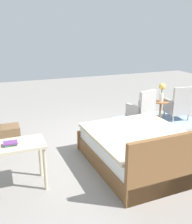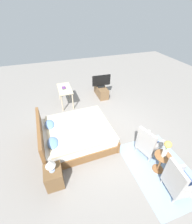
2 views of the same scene
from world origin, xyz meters
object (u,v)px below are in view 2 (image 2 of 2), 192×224
object	(u,v)px
armchair_by_window_left	(178,181)
nightstand	(54,177)
tv_flatscreen	(101,81)
flower_vase	(167,147)
side_table	(161,161)
tv_stand	(101,91)
armchair_by_window_right	(148,144)
bed	(75,135)
table_lamp	(50,165)
book_stack	(64,88)
vanity_desk	(65,91)

from	to	relation	value
armchair_by_window_left	nightstand	distance (m)	2.78
armchair_by_window_left	tv_flatscreen	distance (m)	4.65
flower_vase	side_table	bearing A→B (deg)	180.00
tv_stand	tv_flatscreen	xyz separation A→B (m)	(0.00, -0.00, 0.51)
armchair_by_window_right	side_table	size ratio (longest dim) A/B	1.62
bed	table_lamp	distance (m)	1.45
bed	nightstand	distance (m)	1.38
bed	armchair_by_window_right	xyz separation A→B (m)	(-1.07, -1.82, 0.08)
side_table	tv_stand	world-z (taller)	side_table
bed	flower_vase	size ratio (longest dim) A/B	4.39
side_table	book_stack	xyz separation A→B (m)	(3.85, 1.77, 0.41)
flower_vase	book_stack	bearing A→B (deg)	24.65
bed	tv_stand	world-z (taller)	bed
nightstand	table_lamp	bearing A→B (deg)	90.00
armchair_by_window_left	book_stack	world-z (taller)	armchair_by_window_left
armchair_by_window_left	tv_stand	xyz separation A→B (m)	(4.64, 0.10, -0.16)
side_table	tv_stand	size ratio (longest dim) A/B	0.59
book_stack	armchair_by_window_left	bearing A→B (deg)	-158.16
tv_stand	book_stack	distance (m)	1.78
side_table	tv_flatscreen	xyz separation A→B (m)	(4.07, 0.09, 0.37)
side_table	table_lamp	xyz separation A→B (m)	(0.47, 2.57, 0.38)
nightstand	tv_flatscreen	bearing A→B (deg)	-34.51
armchair_by_window_left	tv_flatscreen	size ratio (longest dim) A/B	1.13
bed	vanity_desk	distance (m)	2.27
tv_flatscreen	book_stack	xyz separation A→B (m)	(-0.22, 1.67, 0.04)
flower_vase	tv_flatscreen	bearing A→B (deg)	1.30
armchair_by_window_left	vanity_desk	bearing A→B (deg)	21.45
tv_stand	table_lamp	bearing A→B (deg)	145.47
bed	armchair_by_window_right	world-z (taller)	bed
flower_vase	nightstand	world-z (taller)	flower_vase
tv_flatscreen	vanity_desk	bearing A→B (deg)	96.98
flower_vase	table_lamp	bearing A→B (deg)	79.58
table_lamp	book_stack	bearing A→B (deg)	-13.34
side_table	vanity_desk	world-z (taller)	vanity_desk
armchair_by_window_right	nightstand	xyz separation A→B (m)	(-0.08, 2.57, -0.12)
armchair_by_window_left	tv_stand	size ratio (longest dim) A/B	0.96
table_lamp	book_stack	xyz separation A→B (m)	(3.38, -0.80, 0.03)
tv_stand	tv_flatscreen	size ratio (longest dim) A/B	1.18
bed	table_lamp	bearing A→B (deg)	146.89
flower_vase	tv_stand	xyz separation A→B (m)	(4.07, 0.09, -0.64)
armchair_by_window_right	nightstand	world-z (taller)	armchair_by_window_right
armchair_by_window_left	bed	bearing A→B (deg)	39.65
tv_stand	tv_flatscreen	world-z (taller)	tv_flatscreen
flower_vase	tv_flatscreen	xyz separation A→B (m)	(4.07, 0.09, -0.14)
armchair_by_window_right	flower_vase	size ratio (longest dim) A/B	1.93
nightstand	book_stack	xyz separation A→B (m)	(3.38, -0.80, 0.51)
side_table	nightstand	xyz separation A→B (m)	(0.47, 2.57, -0.10)
vanity_desk	tv_stand	bearing A→B (deg)	-83.10
nightstand	book_stack	world-z (taller)	book_stack
nightstand	table_lamp	xyz separation A→B (m)	(0.00, 0.00, 0.48)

